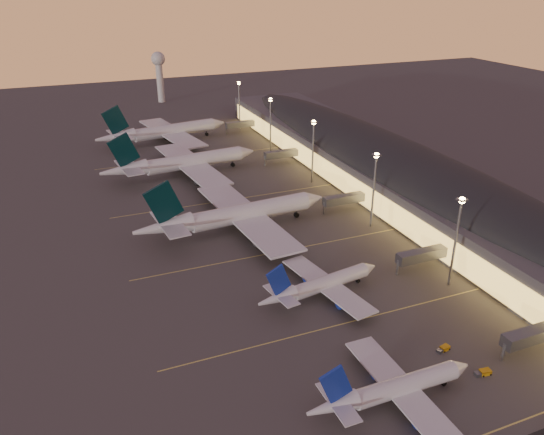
{
  "coord_description": "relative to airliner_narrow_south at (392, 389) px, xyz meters",
  "views": [
    {
      "loc": [
        -56.06,
        -96.9,
        77.15
      ],
      "look_at": [
        2.0,
        45.0,
        7.0
      ],
      "focal_mm": 35.0,
      "sensor_mm": 36.0,
      "label": 1
    }
  ],
  "objects": [
    {
      "name": "ground",
      "position": [
        3.81,
        31.54,
        -3.42
      ],
      "size": [
        700.0,
        700.0,
        0.0
      ],
      "primitive_type": "plane",
      "color": "#3E3B39"
    },
    {
      "name": "airliner_narrow_south",
      "position": [
        0.0,
        0.0,
        0.0
      ],
      "size": [
        36.9,
        32.81,
        13.24
      ],
      "rotation": [
        0.0,
        0.0,
        0.0
      ],
      "color": "silver",
      "rests_on": "ground"
    },
    {
      "name": "airliner_narrow_north",
      "position": [
        4.42,
        39.62,
        0.03
      ],
      "size": [
        37.39,
        33.77,
        13.37
      ],
      "rotation": [
        0.0,
        0.0,
        0.17
      ],
      "color": "silver",
      "rests_on": "ground"
    },
    {
      "name": "airliner_wide_near",
      "position": [
        -3.49,
        85.81,
        2.1
      ],
      "size": [
        67.07,
        61.31,
        21.45
      ],
      "rotation": [
        0.0,
        0.0,
        0.08
      ],
      "color": "silver",
      "rests_on": "ground"
    },
    {
      "name": "airliner_wide_mid",
      "position": [
        -7.13,
        144.92,
        2.14
      ],
      "size": [
        67.52,
        61.91,
        21.6
      ],
      "rotation": [
        0.0,
        0.0,
        0.11
      ],
      "color": "silver",
      "rests_on": "ground"
    },
    {
      "name": "airliner_wide_far",
      "position": [
        -4.15,
        195.97,
        2.18
      ],
      "size": [
        67.86,
        62.61,
        21.77
      ],
      "rotation": [
        0.0,
        0.0,
        0.17
      ],
      "color": "silver",
      "rests_on": "ground"
    },
    {
      "name": "terminal_building",
      "position": [
        65.64,
        104.01,
        5.36
      ],
      "size": [
        56.35,
        255.0,
        17.46
      ],
      "color": "#49494D",
      "rests_on": "ground"
    },
    {
      "name": "light_masts",
      "position": [
        39.81,
        96.54,
        14.13
      ],
      "size": [
        2.2,
        217.2,
        25.9
      ],
      "color": "gray",
      "rests_on": "ground"
    },
    {
      "name": "radar_tower",
      "position": [
        13.81,
        291.54,
        18.45
      ],
      "size": [
        9.0,
        9.0,
        32.5
      ],
      "color": "silver",
      "rests_on": "ground"
    },
    {
      "name": "lane_markings",
      "position": [
        3.81,
        71.54,
        -3.42
      ],
      "size": [
        90.0,
        180.36,
        0.0
      ],
      "color": "#D8C659",
      "rests_on": "ground"
    },
    {
      "name": "baggage_tug_a",
      "position": [
        22.75,
        -0.51,
        -2.93
      ],
      "size": [
        3.75,
        1.88,
        1.07
      ],
      "rotation": [
        0.0,
        0.0,
        -0.11
      ],
      "color": "#DA9C0D",
      "rests_on": "ground"
    },
    {
      "name": "baggage_tug_b",
      "position": [
        20.09,
        9.13,
        -2.96
      ],
      "size": [
        3.59,
        2.01,
        1.01
      ],
      "rotation": [
        0.0,
        0.0,
        0.2
      ],
      "color": "#DA9C0D",
      "rests_on": "ground"
    }
  ]
}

